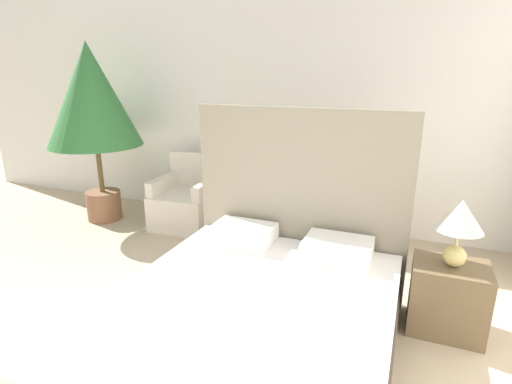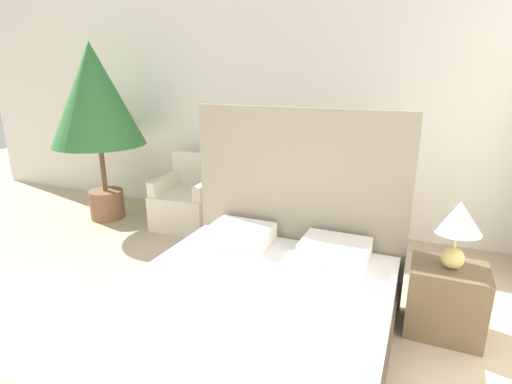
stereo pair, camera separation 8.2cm
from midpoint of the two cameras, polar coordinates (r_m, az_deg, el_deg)
wall_back at (r=4.91m, az=2.68°, el=12.17°), size 10.00×0.06×2.90m
bed at (r=2.78m, az=-0.99°, el=-17.28°), size 1.81×2.17×1.58m
armchair_near_window_left at (r=5.03m, az=-10.40°, el=-1.74°), size 0.75×0.77×0.86m
armchair_near_window_right at (r=4.56m, az=1.31°, el=-3.41°), size 0.72×0.74×0.86m
potted_palm at (r=5.31m, az=-22.83°, el=12.04°), size 1.12×1.12×2.19m
nightstand at (r=3.31m, az=25.01°, el=-13.54°), size 0.52×0.40×0.53m
table_lamp at (r=3.06m, az=26.44°, el=-3.78°), size 0.31×0.31×0.49m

